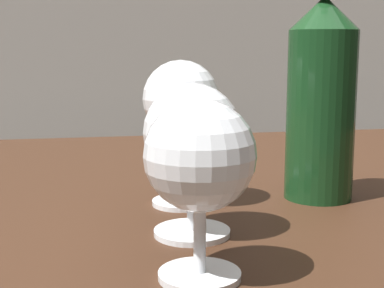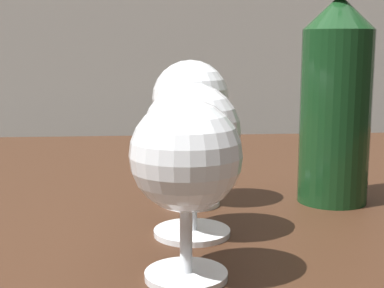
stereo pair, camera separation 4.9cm
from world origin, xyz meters
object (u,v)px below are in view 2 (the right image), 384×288
(wine_glass_white, at_px, (179,160))
(wine_bottle, at_px, (336,94))
(wine_glass_cabernet, at_px, (192,136))
(wine_glass_rose, at_px, (191,103))

(wine_glass_white, distance_m, wine_bottle, 0.26)
(wine_glass_cabernet, relative_size, wine_bottle, 0.45)
(wine_glass_rose, xyz_separation_m, wine_bottle, (0.15, 0.00, 0.01))
(wine_glass_white, xyz_separation_m, wine_bottle, (0.17, 0.19, 0.03))
(wine_glass_white, height_order, wine_bottle, wine_bottle)
(wine_glass_white, bearing_deg, wine_glass_rose, 83.46)
(wine_bottle, bearing_deg, wine_glass_white, -132.03)
(wine_glass_white, relative_size, wine_glass_cabernet, 0.97)
(wine_glass_cabernet, bearing_deg, wine_bottle, 31.86)
(wine_glass_cabernet, distance_m, wine_bottle, 0.19)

